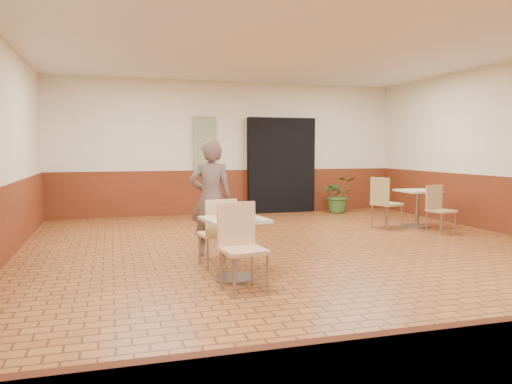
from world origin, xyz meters
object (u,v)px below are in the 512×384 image
object	(u,v)px
second_table	(417,202)
chair_second_left	(384,200)
chair_main_back	(218,229)
ring_donut	(228,214)
chair_main_front	(241,242)
paper_cup	(245,210)
long_john_donut	(242,214)
serving_tray	(235,217)
main_table	(235,238)
potted_plant	(338,195)
customer	(211,198)
chair_second_front	(438,206)

from	to	relation	value
second_table	chair_second_left	size ratio (longest dim) A/B	0.74
chair_main_back	ring_donut	xyz separation A→B (m)	(0.00, -0.53, 0.26)
chair_main_front	paper_cup	size ratio (longest dim) A/B	10.81
chair_main_back	long_john_donut	size ratio (longest dim) A/B	5.87
serving_tray	chair_second_left	size ratio (longest dim) A/B	0.43
main_table	chair_main_back	size ratio (longest dim) A/B	0.81
long_john_donut	potted_plant	distance (m)	6.31
customer	potted_plant	distance (m)	5.33
chair_main_front	long_john_donut	distance (m)	0.48
customer	serving_tray	world-z (taller)	customer
second_table	chair_second_left	bearing A→B (deg)	178.49
main_table	ring_donut	bearing A→B (deg)	143.79
long_john_donut	chair_second_front	xyz separation A→B (m)	(4.15, 2.12, -0.28)
chair_second_front	paper_cup	bearing A→B (deg)	-164.96
customer	chair_second_left	xyz separation A→B (m)	(3.57, 1.45, -0.27)
second_table	chair_second_front	xyz separation A→B (m)	(-0.03, -0.68, -0.01)
long_john_donut	second_table	size ratio (longest dim) A/B	0.21
main_table	serving_tray	bearing A→B (deg)	-90.00
chair_main_front	ring_donut	distance (m)	0.55
main_table	chair_main_front	distance (m)	0.46
paper_cup	second_table	xyz separation A→B (m)	(4.10, 2.63, -0.30)
ring_donut	chair_second_left	bearing A→B (deg)	36.92
main_table	second_table	xyz separation A→B (m)	(4.25, 2.74, 0.00)
customer	chair_second_left	world-z (taller)	customer
serving_tray	second_table	distance (m)	5.07
long_john_donut	main_table	bearing A→B (deg)	144.89
customer	ring_donut	size ratio (longest dim) A/B	17.35
chair_main_front	long_john_donut	xyz separation A→B (m)	(0.12, 0.40, 0.23)
customer	long_john_donut	xyz separation A→B (m)	(0.09, -1.37, -0.05)
long_john_donut	customer	bearing A→B (deg)	93.71
paper_cup	potted_plant	world-z (taller)	potted_plant
main_table	chair_main_back	bearing A→B (deg)	96.50
chair_main_back	chair_second_left	bearing A→B (deg)	-155.42
long_john_donut	paper_cup	world-z (taller)	paper_cup
chair_main_front	chair_second_left	distance (m)	4.83
main_table	paper_cup	size ratio (longest dim) A/B	8.25
potted_plant	chair_second_left	bearing A→B (deg)	-94.50
customer	second_table	xyz separation A→B (m)	(4.27, 1.43, -0.33)
paper_cup	serving_tray	bearing A→B (deg)	-144.76
long_john_donut	chair_second_left	size ratio (longest dim) A/B	0.16
customer	chair_second_front	world-z (taller)	customer
chair_main_back	potted_plant	bearing A→B (deg)	-136.74
chair_main_front	customer	bearing A→B (deg)	80.16
chair_main_back	chair_second_left	xyz separation A→B (m)	(3.62, 2.19, 0.05)
potted_plant	second_table	bearing A→B (deg)	-77.47
paper_cup	chair_second_left	size ratio (longest dim) A/B	0.09
main_table	second_table	world-z (taller)	same
chair_second_front	potted_plant	distance (m)	3.05
main_table	chair_second_left	world-z (taller)	chair_second_left
main_table	serving_tray	distance (m)	0.24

